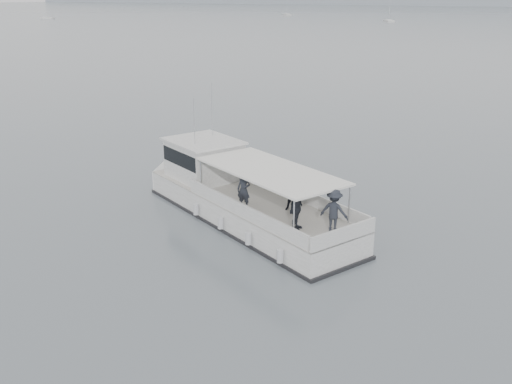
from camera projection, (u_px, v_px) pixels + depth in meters
The scene contains 2 objects.
ground at pixel (195, 191), 32.24m from camera, with size 1400.00×1400.00×0.00m, color #566066.
tour_boat at pixel (232, 194), 28.62m from camera, with size 14.80×7.92×6.31m.
Camera 1 is at (19.83, -23.39, 10.54)m, focal length 40.00 mm.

